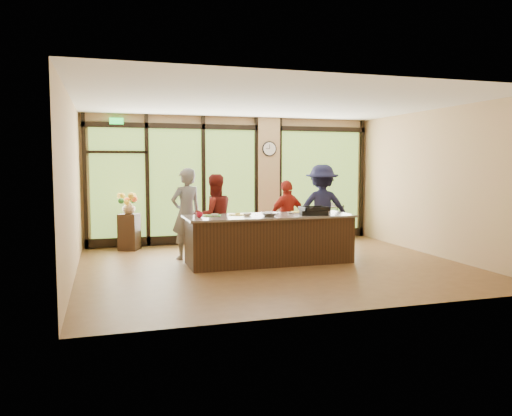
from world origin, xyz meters
TOP-DOWN VIEW (x-y plane):
  - floor at (0.00, 0.00)m, footprint 7.00×7.00m
  - ceiling at (0.00, 0.00)m, footprint 7.00×7.00m
  - back_wall at (0.00, 3.00)m, footprint 7.00×0.00m
  - left_wall at (-3.50, 0.00)m, footprint 0.00×6.00m
  - right_wall at (3.50, 0.00)m, footprint 0.00×6.00m
  - window_wall at (0.16, 2.95)m, footprint 6.90×0.12m
  - island_base at (0.00, 0.30)m, footprint 3.10×1.00m
  - countertop at (0.00, 0.30)m, footprint 3.20×1.10m
  - wall_clock at (0.85, 2.87)m, footprint 0.36×0.04m
  - cook_left at (-1.45, 1.17)m, footprint 0.77×0.64m
  - cook_midleft at (-0.91, 1.05)m, footprint 0.90×0.75m
  - cook_midright at (0.68, 1.15)m, footprint 0.98×0.61m
  - cook_right at (1.45, 1.11)m, footprint 1.36×1.01m
  - roasting_pan at (0.82, 0.09)m, footprint 0.57×0.49m
  - mixing_bowl at (-0.08, 0.08)m, footprint 0.31×0.31m
  - cutting_board_left at (-1.09, 0.50)m, footprint 0.43×0.37m
  - cutting_board_center at (-0.55, 0.49)m, footprint 0.44×0.38m
  - cutting_board_right at (0.82, 0.66)m, footprint 0.45×0.37m
  - prep_bowl_near at (-1.04, 0.39)m, footprint 0.17×0.17m
  - prep_bowl_mid at (-0.44, 0.28)m, footprint 0.20×0.20m
  - prep_bowl_far at (0.47, 0.44)m, footprint 0.15×0.15m
  - red_ramekin at (-1.35, 0.27)m, footprint 0.15×0.15m
  - flower_stand at (-2.49, 2.56)m, footprint 0.53×0.53m
  - flower_vase at (-2.49, 2.56)m, footprint 0.36×0.36m
  - bar_cart at (2.40, 2.75)m, footprint 0.76×0.56m

SIDE VIEW (x-z plane):
  - floor at x=0.00m, z-range 0.00..0.00m
  - flower_stand at x=-2.49m, z-range 0.00..0.80m
  - island_base at x=0.00m, z-range 0.00..0.88m
  - bar_cart at x=2.40m, z-range 0.09..1.02m
  - cook_midright at x=0.68m, z-range 0.00..1.55m
  - cook_midleft at x=-0.91m, z-range 0.00..1.69m
  - countertop at x=0.00m, z-range 0.88..0.92m
  - cook_left at x=-1.45m, z-range 0.00..1.81m
  - cutting_board_center at x=-0.55m, z-range 0.92..0.93m
  - cutting_board_left at x=-1.09m, z-range 0.92..0.93m
  - cutting_board_right at x=0.82m, z-range 0.92..0.93m
  - prep_bowl_far at x=0.47m, z-range 0.92..0.95m
  - cook_right at x=1.45m, z-range 0.00..1.87m
  - prep_bowl_near at x=-1.04m, z-range 0.92..0.97m
  - prep_bowl_mid at x=-0.44m, z-range 0.92..0.97m
  - flower_vase at x=-2.49m, z-range 0.80..1.09m
  - mixing_bowl at x=-0.08m, z-range 0.92..0.99m
  - roasting_pan at x=0.82m, z-range 0.92..1.01m
  - red_ramekin at x=-1.35m, z-range 0.92..1.02m
  - window_wall at x=0.16m, z-range -0.11..2.89m
  - back_wall at x=0.00m, z-range -2.00..5.00m
  - left_wall at x=-3.50m, z-range -1.50..4.50m
  - right_wall at x=3.50m, z-range -1.50..4.50m
  - wall_clock at x=0.85m, z-range 2.07..2.43m
  - ceiling at x=0.00m, z-range 3.00..3.00m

